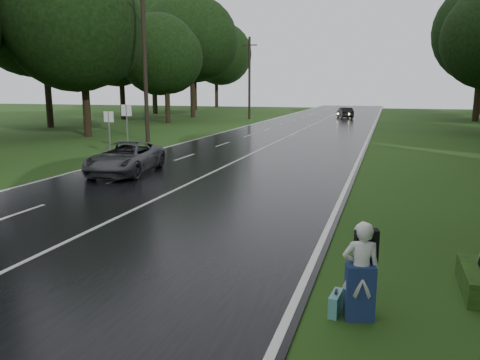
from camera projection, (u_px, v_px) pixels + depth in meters
name	position (u px, v px, depth m)	size (l,w,h in m)	color
ground	(55.00, 249.00, 10.85)	(160.00, 160.00, 0.00)	#224314
road	(268.00, 146.00, 29.56)	(12.00, 140.00, 0.04)	black
lane_center	(268.00, 146.00, 29.56)	(0.12, 140.00, 0.01)	silver
grey_car	(125.00, 158.00, 20.10)	(2.18, 4.73, 1.31)	#4B4C50
far_car	(345.00, 113.00, 56.20)	(1.35, 3.88, 1.28)	black
hitchhiker	(361.00, 274.00, 7.46)	(0.66, 0.63, 1.62)	silver
suitcase	(336.00, 303.00, 7.72)	(0.14, 0.50, 0.36)	teal
utility_pole_mid	(148.00, 142.00, 32.25)	(1.80, 0.28, 10.62)	black
utility_pole_far	(249.00, 119.00, 55.35)	(1.80, 0.28, 9.32)	black
road_sign_a	(111.00, 156.00, 25.68)	(0.57, 0.10, 2.39)	white
road_sign_b	(128.00, 151.00, 27.40)	(0.65, 0.10, 2.69)	white
tree_left_d	(88.00, 137.00, 35.61)	(8.69, 8.69, 13.58)	black
tree_left_e	(168.00, 123.00, 49.06)	(7.44, 7.44, 11.62)	black
tree_left_f	(193.00, 117.00, 58.76)	(10.81, 10.81, 16.89)	black
tree_right_f	(475.00, 121.00, 51.49)	(10.22, 10.22, 15.96)	black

